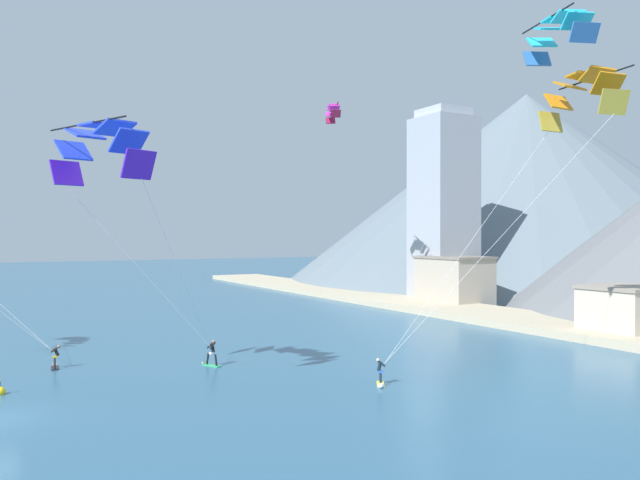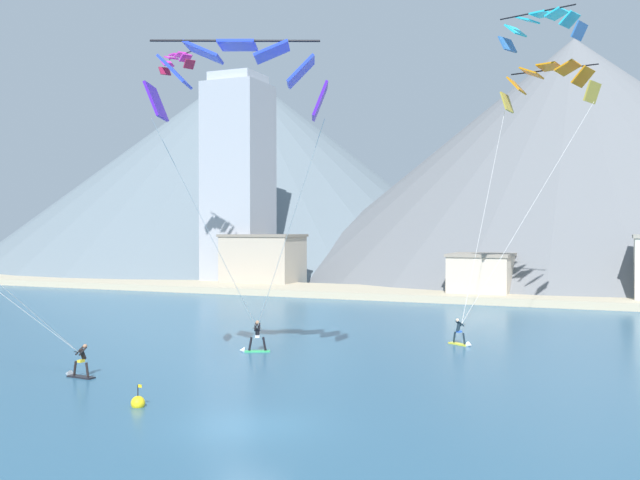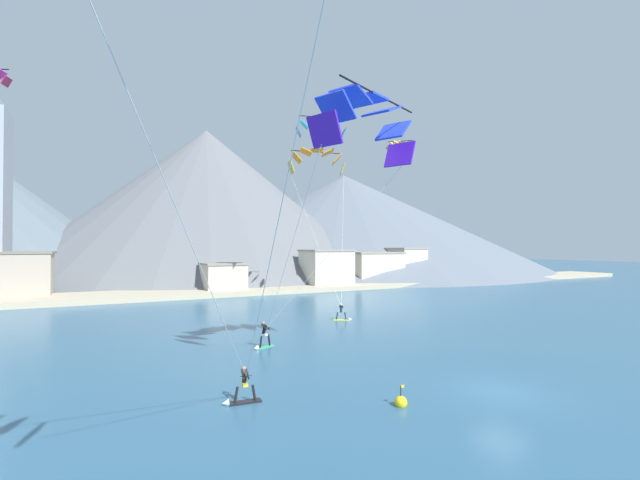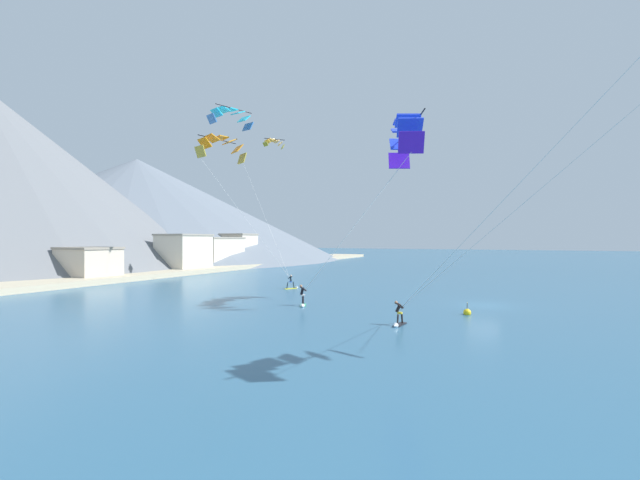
{
  "view_description": "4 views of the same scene",
  "coord_description": "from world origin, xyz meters",
  "views": [
    {
      "loc": [
        33.73,
        -0.77,
        8.86
      ],
      "look_at": [
        -0.06,
        18.23,
        8.62
      ],
      "focal_mm": 35.0,
      "sensor_mm": 36.0,
      "label": 1
    },
    {
      "loc": [
        12.09,
        -22.29,
        7.05
      ],
      "look_at": [
        -2.61,
        12.67,
        6.41
      ],
      "focal_mm": 40.0,
      "sensor_mm": 36.0,
      "label": 2
    },
    {
      "loc": [
        -17.04,
        -14.27,
        6.91
      ],
      "look_at": [
        -1.74,
        15.27,
        7.44
      ],
      "focal_mm": 24.0,
      "sensor_mm": 36.0,
      "label": 3
    },
    {
      "loc": [
        -38.46,
        -3.19,
        5.59
      ],
      "look_at": [
        -1.91,
        14.38,
        5.49
      ],
      "focal_mm": 24.0,
      "sensor_mm": 36.0,
      "label": 4
    }
  ],
  "objects": [
    {
      "name": "shoreline_strip",
      "position": [
        0.0,
        48.17,
        0.35
      ],
      "size": [
        180.0,
        10.0,
        0.7
      ],
      "primitive_type": "cube",
      "color": "#BCAD8E",
      "rests_on": "ground"
    },
    {
      "name": "kitesurfer_near_lead",
      "position": [
        3.4,
        20.38,
        0.45
      ],
      "size": [
        1.68,
        1.28,
        1.67
      ],
      "color": "yellow",
      "rests_on": "ground"
    },
    {
      "name": "kitesurfer_mid_center",
      "position": [
        -11.47,
        4.19,
        0.44
      ],
      "size": [
        1.77,
        0.65,
        1.63
      ],
      "color": "black",
      "rests_on": "ground"
    },
    {
      "name": "shore_building_quay_east",
      "position": [
        -26.79,
        52.77,
        3.17
      ],
      "size": [
        8.97,
        6.37,
        6.31
      ],
      "color": "#A89E8E",
      "rests_on": "ground"
    },
    {
      "name": "parafoil_kite_near_lead",
      "position": [
        7.17,
        33.31,
        17.95
      ],
      "size": [
        7.55,
        14.4,
        18.01
      ],
      "color": "#AE9830"
    },
    {
      "name": "parafoil_kite_distant_mid_solo",
      "position": [
        -26.71,
        34.87,
        22.94
      ],
      "size": [
        4.72,
        2.78,
        1.74
      ],
      "color": "maroon"
    },
    {
      "name": "kitesurfer_near_trail",
      "position": [
        -7.06,
        13.52,
        0.58
      ],
      "size": [
        1.75,
        1.1,
        1.84
      ],
      "color": "#33B266",
      "rests_on": "ground"
    },
    {
      "name": "highrise_tower",
      "position": [
        -31.27,
        54.86,
        12.78
      ],
      "size": [
        7.0,
        7.0,
        25.97
      ],
      "color": "#999EA8",
      "rests_on": "ground"
    },
    {
      "name": "race_marker_buoy",
      "position": [
        -5.35,
        0.67,
        0.16
      ],
      "size": [
        0.56,
        0.56,
        1.02
      ],
      "color": "yellow",
      "rests_on": "ground"
    },
    {
      "name": "mountain_peak_central_summit",
      "position": [
        -53.26,
        94.76,
        18.41
      ],
      "size": [
        94.29,
        94.29,
        36.82
      ],
      "color": "slate",
      "rests_on": "ground"
    },
    {
      "name": "parafoil_kite_distant_low_drift",
      "position": [
        6.84,
        31.56,
        21.76
      ],
      "size": [
        6.36,
        3.74,
        2.37
      ],
      "color": "#2F68AF"
    },
    {
      "name": "parafoil_kite_near_trail",
      "position": [
        -3.7,
        5.75,
        14.07
      ],
      "size": [
        8.19,
        10.02,
        13.93
      ],
      "color": "#4819C0"
    },
    {
      "name": "shore_building_old_town",
      "position": [
        -0.52,
        49.27,
        2.27
      ],
      "size": [
        6.05,
        6.65,
        4.52
      ],
      "color": "beige",
      "rests_on": "ground"
    }
  ]
}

